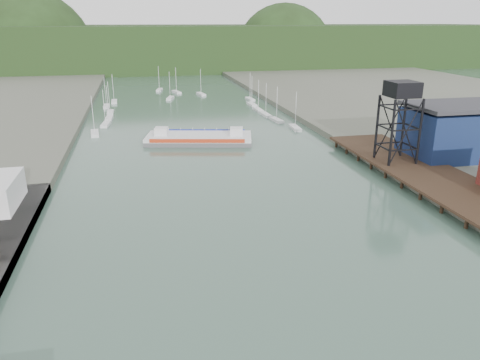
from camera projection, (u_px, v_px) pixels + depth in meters
name	position (u px, v px, depth m)	size (l,w,h in m)	color
east_pier	(442.00, 181.00, 84.09)	(14.00, 70.00, 2.45)	black
lift_tower	(402.00, 94.00, 91.23)	(6.50, 6.50, 16.00)	black
blue_shed	(457.00, 131.00, 98.88)	(20.50, 14.50, 11.30)	#0E1E3E
marina_sailboats	(184.00, 107.00, 163.56)	(57.71, 92.65, 0.90)	silver
distant_hills	(153.00, 50.00, 310.03)	(500.00, 120.00, 80.00)	black
chain_ferry	(199.00, 138.00, 118.12)	(27.93, 15.98, 3.78)	#545457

